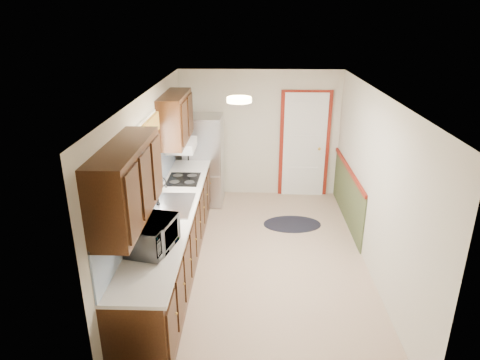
{
  "coord_description": "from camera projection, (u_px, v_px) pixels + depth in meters",
  "views": [
    {
      "loc": [
        -0.13,
        -5.35,
        3.33
      ],
      "look_at": [
        -0.3,
        0.23,
        1.15
      ],
      "focal_mm": 32.0,
      "sensor_mm": 36.0,
      "label": 1
    }
  ],
  "objects": [
    {
      "name": "back_wall_trim",
      "position": [
        313.0,
        155.0,
        7.9
      ],
      "size": [
        1.12,
        2.3,
        2.08
      ],
      "color": "maroon",
      "rests_on": "ground"
    },
    {
      "name": "kitchen_run",
      "position": [
        169.0,
        217.0,
        5.66
      ],
      "size": [
        0.63,
        4.0,
        2.2
      ],
      "color": "#32190B",
      "rests_on": "ground"
    },
    {
      "name": "rug",
      "position": [
        292.0,
        224.0,
        7.23
      ],
      "size": [
        1.0,
        0.67,
        0.01
      ],
      "primitive_type": "ellipsoid",
      "rotation": [
        0.0,
        0.0,
        0.05
      ],
      "color": "black",
      "rests_on": "ground"
    },
    {
      "name": "cooktop",
      "position": [
        183.0,
        179.0,
        6.58
      ],
      "size": [
        0.47,
        0.57,
        0.02
      ],
      "primitive_type": "cube",
      "color": "black",
      "rests_on": "kitchen_run"
    },
    {
      "name": "refrigerator",
      "position": [
        204.0,
        160.0,
        7.83
      ],
      "size": [
        0.7,
        0.7,
        1.65
      ],
      "rotation": [
        0.0,
        0.0,
        -0.02
      ],
      "color": "#B7B7BC",
      "rests_on": "ground"
    },
    {
      "name": "microwave",
      "position": [
        152.0,
        232.0,
        4.58
      ],
      "size": [
        0.45,
        0.65,
        0.4
      ],
      "primitive_type": "imported",
      "rotation": [
        0.0,
        0.0,
        1.35
      ],
      "color": "white",
      "rests_on": "kitchen_run"
    },
    {
      "name": "room_shell",
      "position": [
        262.0,
        183.0,
        5.75
      ],
      "size": [
        3.2,
        5.2,
        2.52
      ],
      "color": "tan",
      "rests_on": "ground"
    },
    {
      "name": "ceiling_fixture",
      "position": [
        239.0,
        100.0,
        5.15
      ],
      "size": [
        0.3,
        0.3,
        0.06
      ],
      "primitive_type": "cylinder",
      "color": "#FFD88C",
      "rests_on": "room_shell"
    }
  ]
}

